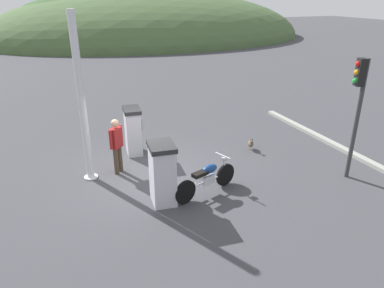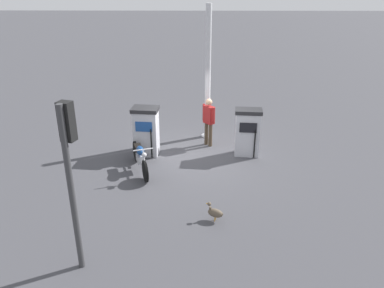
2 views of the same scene
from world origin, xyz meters
name	(u,v)px [view 1 (image 1 of 2)]	position (x,y,z in m)	size (l,w,h in m)	color
ground_plane	(151,173)	(0.00, 0.00, 0.00)	(120.00, 120.00, 0.00)	#424247
fuel_pump_near	(163,173)	(-0.11, -1.63, 0.82)	(0.72, 0.89, 1.61)	silver
fuel_pump_far	(133,131)	(-0.11, 1.64, 0.79)	(0.63, 0.89, 1.56)	silver
motorcycle_near_pump	(207,178)	(1.09, -1.68, 0.47)	(1.99, 0.84, 0.96)	black
attendant_person	(117,143)	(-0.87, 0.40, 0.96)	(0.48, 0.45, 1.67)	#473828
wandering_duck	(251,143)	(3.65, 0.45, 0.22)	(0.33, 0.45, 0.47)	brown
roadside_traffic_light	(358,99)	(5.21, -2.28, 2.35)	(0.40, 0.29, 3.42)	#38383A
canopy_support_pole	(82,104)	(-1.69, 0.37, 2.23)	(0.40, 0.40, 4.61)	silver
road_edge_kerb	(326,141)	(6.53, 0.00, 0.06)	(0.31, 7.16, 0.12)	#9E9E93
distant_hill_main	(150,38)	(9.08, 33.24, 0.00)	(37.11, 24.94, 10.56)	#476038
distant_hill_secondary	(118,39)	(5.40, 33.76, 0.00)	(26.46, 18.56, 10.78)	#38562D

